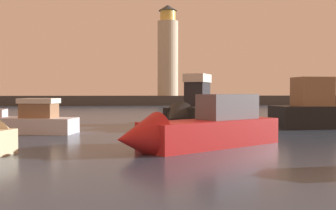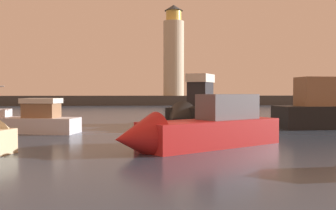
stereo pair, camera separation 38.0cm
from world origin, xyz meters
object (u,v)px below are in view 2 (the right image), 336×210
at_px(motorboat_1, 22,122).
at_px(motorboat_5, 197,130).
at_px(lighthouse, 174,53).
at_px(motorboat_4, 194,110).

height_order(motorboat_1, motorboat_5, motorboat_5).
bearing_deg(lighthouse, motorboat_1, -107.50).
distance_m(lighthouse, motorboat_4, 47.47).
bearing_deg(lighthouse, motorboat_4, -95.33).
bearing_deg(motorboat_1, motorboat_5, -39.16).
bearing_deg(motorboat_4, motorboat_5, -99.45).
bearing_deg(lighthouse, motorboat_5, -96.16).
relative_size(motorboat_4, motorboat_5, 1.04).
xyz_separation_m(motorboat_4, motorboat_5, (-1.92, -11.55, -0.35)).
xyz_separation_m(lighthouse, motorboat_5, (-6.25, -57.96, -9.33)).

